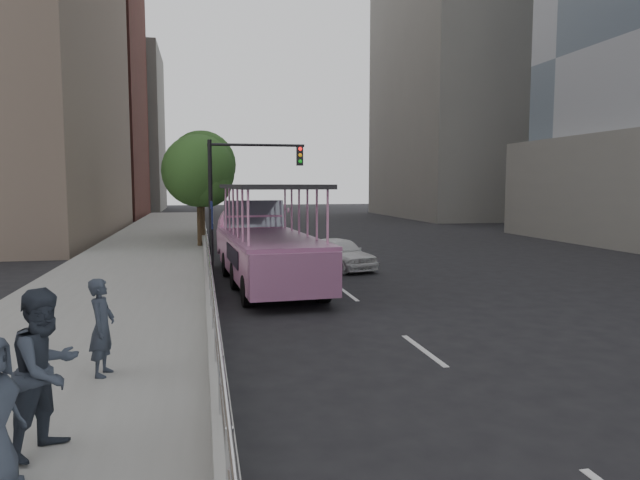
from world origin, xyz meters
TOP-DOWN VIEW (x-y plane):
  - ground at (0.00, 0.00)m, footprint 160.00×160.00m
  - sidewalk at (-5.75, 10.00)m, footprint 5.50×80.00m
  - kerb_wall at (-3.12, 2.00)m, footprint 0.24×30.00m
  - guardrail at (-3.12, 2.00)m, footprint 0.07×22.00m
  - duck_boat at (-1.27, 6.71)m, footprint 2.97×10.08m
  - car at (1.94, 8.96)m, footprint 2.60×3.97m
  - pedestrian_near at (-4.87, -3.17)m, footprint 0.47×0.62m
  - pedestrian_mid at (-5.05, -5.76)m, footprint 1.07×1.14m
  - parking_sign at (-2.97, 6.54)m, footprint 0.09×0.62m
  - traffic_signal at (-1.70, 12.50)m, footprint 4.20×0.32m
  - street_tree_near at (-3.30, 15.93)m, footprint 3.52×3.52m
  - street_tree_far at (-3.10, 21.93)m, footprint 3.97×3.97m
  - midrise_brick at (-18.00, 48.00)m, footprint 18.00×16.00m
  - midrise_stone_a at (26.00, 42.00)m, footprint 20.00×20.00m
  - midrise_stone_b at (-16.00, 64.00)m, footprint 16.00×14.00m

SIDE VIEW (x-z plane):
  - ground at x=0.00m, z-range 0.00..0.00m
  - sidewalk at x=-5.75m, z-range 0.00..0.30m
  - kerb_wall at x=-3.12m, z-range 0.30..0.66m
  - car at x=1.94m, z-range 0.00..1.26m
  - pedestrian_near at x=-4.87m, z-range 0.30..1.85m
  - guardrail at x=-3.12m, z-range 0.79..1.50m
  - duck_boat at x=-1.27m, z-range -0.43..2.88m
  - pedestrian_mid at x=-5.05m, z-range 0.30..2.17m
  - parking_sign at x=-2.97m, z-range 0.35..3.11m
  - traffic_signal at x=-1.70m, z-range 0.90..6.10m
  - street_tree_near at x=-3.30m, z-range 0.96..6.68m
  - street_tree_far at x=-3.10m, z-range 1.08..7.53m
  - midrise_stone_b at x=-16.00m, z-range 0.00..20.00m
  - midrise_brick at x=-18.00m, z-range 0.00..26.00m
  - midrise_stone_a at x=26.00m, z-range 0.00..32.00m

